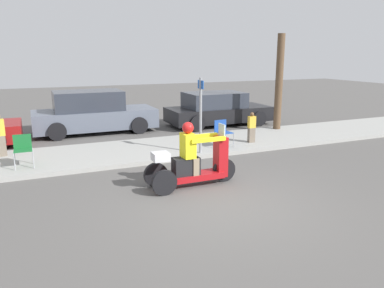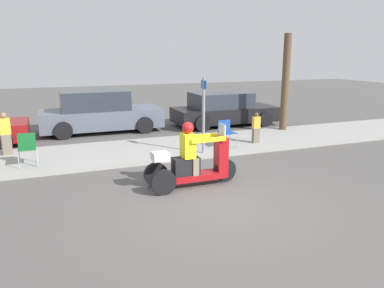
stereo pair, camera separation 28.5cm
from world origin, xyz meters
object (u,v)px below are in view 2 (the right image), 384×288
spectator_mid_group (256,128)px  folding_chair_curbside (226,131)px  spectator_near_curb (5,135)px  tree_trunk (285,83)px  folding_chair_set_back (27,146)px  parked_car_lot_center (224,110)px  street_sign (204,113)px  motorcycle_trike (192,163)px  parked_car_lot_right (99,113)px

spectator_mid_group → folding_chair_curbside: size_ratio=1.22×
spectator_near_curb → tree_trunk: (9.64, 0.24, 1.20)m
folding_chair_set_back → parked_car_lot_center: size_ratio=0.19×
street_sign → tree_trunk: bearing=26.7°
spectator_mid_group → tree_trunk: (2.15, 1.58, 1.31)m
motorcycle_trike → parked_car_lot_center: motorcycle_trike is taller
spectator_near_curb → street_sign: street_sign is taller
spectator_near_curb → street_sign: bearing=-19.5°
folding_chair_set_back → parked_car_lot_center: parked_car_lot_center is taller
spectator_mid_group → parked_car_lot_center: 3.84m
parked_car_lot_right → tree_trunk: 7.20m
spectator_mid_group → street_sign: (-2.11, -0.57, 0.72)m
spectator_near_curb → folding_chair_curbside: size_ratio=1.50×
folding_chair_set_back → parked_car_lot_center: (7.54, 3.76, 0.04)m
spectator_near_curb → parked_car_lot_right: (3.05, 2.93, 0.04)m
parked_car_lot_center → parked_car_lot_right: 5.12m
motorcycle_trike → tree_trunk: (5.47, 4.37, 1.37)m
motorcycle_trike → folding_chair_set_back: bearing=141.7°
motorcycle_trike → parked_car_lot_center: 7.69m
motorcycle_trike → spectator_mid_group: motorcycle_trike is taller
spectator_near_curb → street_sign: size_ratio=0.56×
folding_chair_curbside → parked_car_lot_center: (1.79, 3.85, 0.04)m
motorcycle_trike → folding_chair_curbside: bearing=51.0°
folding_chair_set_back → parked_car_lot_right: bearing=60.0°
parked_car_lot_center → tree_trunk: tree_trunk is taller
spectator_near_curb → folding_chair_curbside: 6.52m
folding_chair_set_back → tree_trunk: tree_trunk is taller
folding_chair_set_back → street_sign: street_sign is taller
motorcycle_trike → parked_car_lot_right: size_ratio=0.48×
parked_car_lot_center → street_sign: size_ratio=1.99×
motorcycle_trike → folding_chair_set_back: 4.54m
spectator_near_curb → street_sign: 5.74m
parked_car_lot_center → motorcycle_trike: bearing=-121.2°
folding_chair_curbside → street_sign: 1.30m
parked_car_lot_center → parked_car_lot_right: (-5.10, 0.48, 0.09)m
street_sign → spectator_mid_group: bearing=15.1°
street_sign → folding_chair_set_back: bearing=172.9°
spectator_mid_group → parked_car_lot_right: size_ratio=0.22×
folding_chair_curbside → street_sign: bearing=-153.3°
spectator_mid_group → folding_chair_set_back: spectator_mid_group is taller
motorcycle_trike → street_sign: (1.22, 2.22, 0.77)m
motorcycle_trike → spectator_near_curb: bearing=135.3°
folding_chair_set_back → street_sign: 4.86m
spectator_near_curb → folding_chair_curbside: (6.36, -1.41, -0.09)m
parked_car_lot_center → street_sign: (-2.77, -4.35, 0.65)m
spectator_near_curb → folding_chair_set_back: (0.61, -1.31, -0.09)m
spectator_near_curb → tree_trunk: bearing=1.4°
folding_chair_set_back → parked_car_lot_center: 8.43m
folding_chair_set_back → street_sign: size_ratio=0.37×
parked_car_lot_right → folding_chair_set_back: bearing=-120.0°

